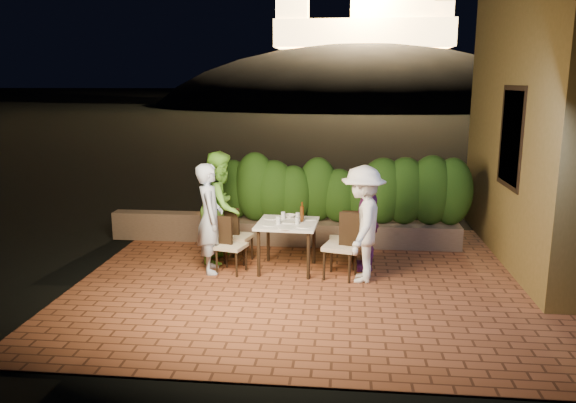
# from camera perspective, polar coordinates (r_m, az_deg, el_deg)

# --- Properties ---
(ground) EXTENTS (400.00, 400.00, 0.00)m
(ground) POSITION_cam_1_polar(r_m,az_deg,el_deg) (7.87, 3.40, -9.17)
(ground) COLOR black
(ground) RESTS_ON ground
(terrace_floor) EXTENTS (7.00, 6.00, 0.15)m
(terrace_floor) POSITION_cam_1_polar(r_m,az_deg,el_deg) (8.36, 3.55, -8.27)
(terrace_floor) COLOR brown
(terrace_floor) RESTS_ON ground
(building_wall) EXTENTS (1.60, 5.00, 5.00)m
(building_wall) POSITION_cam_1_polar(r_m,az_deg,el_deg) (9.90, 25.74, 9.02)
(building_wall) COLOR olive
(building_wall) RESTS_ON ground
(window_pane) EXTENTS (0.08, 1.00, 1.40)m
(window_pane) POSITION_cam_1_polar(r_m,az_deg,el_deg) (9.22, 21.90, 6.07)
(window_pane) COLOR black
(window_pane) RESTS_ON building_wall
(window_frame) EXTENTS (0.06, 1.15, 1.55)m
(window_frame) POSITION_cam_1_polar(r_m,az_deg,el_deg) (9.22, 21.84, 6.07)
(window_frame) COLOR black
(window_frame) RESTS_ON building_wall
(planter) EXTENTS (4.20, 0.55, 0.40)m
(planter) POSITION_cam_1_polar(r_m,az_deg,el_deg) (9.98, 5.15, -3.21)
(planter) COLOR brown
(planter) RESTS_ON ground
(hedge) EXTENTS (4.00, 0.70, 1.10)m
(hedge) POSITION_cam_1_polar(r_m,az_deg,el_deg) (9.81, 5.24, 1.01)
(hedge) COLOR #1D3D10
(hedge) RESTS_ON planter
(parapet) EXTENTS (2.20, 0.30, 0.50)m
(parapet) POSITION_cam_1_polar(r_m,az_deg,el_deg) (10.44, -11.55, -2.45)
(parapet) COLOR brown
(parapet) RESTS_ON ground
(hill) EXTENTS (52.00, 40.00, 22.00)m
(hill) POSITION_cam_1_polar(r_m,az_deg,el_deg) (67.69, 7.35, 6.31)
(hill) COLOR black
(hill) RESTS_ON ground
(fortress) EXTENTS (26.00, 8.00, 8.00)m
(fortress) POSITION_cam_1_polar(r_m,az_deg,el_deg) (67.78, 7.69, 18.59)
(fortress) COLOR #FFCC7A
(fortress) RESTS_ON hill
(dining_table) EXTENTS (0.94, 0.94, 0.75)m
(dining_table) POSITION_cam_1_polar(r_m,az_deg,el_deg) (8.57, -0.07, -4.56)
(dining_table) COLOR white
(dining_table) RESTS_ON ground
(plate_nw) EXTENTS (0.20, 0.20, 0.01)m
(plate_nw) POSITION_cam_1_polar(r_m,az_deg,el_deg) (8.31, -1.93, -2.36)
(plate_nw) COLOR white
(plate_nw) RESTS_ON dining_table
(plate_sw) EXTENTS (0.23, 0.23, 0.01)m
(plate_sw) POSITION_cam_1_polar(r_m,az_deg,el_deg) (8.71, -1.69, -1.69)
(plate_sw) COLOR white
(plate_sw) RESTS_ON dining_table
(plate_ne) EXTENTS (0.22, 0.22, 0.01)m
(plate_ne) POSITION_cam_1_polar(r_m,az_deg,el_deg) (8.21, 1.57, -2.55)
(plate_ne) COLOR white
(plate_ne) RESTS_ON dining_table
(plate_se) EXTENTS (0.20, 0.20, 0.01)m
(plate_se) POSITION_cam_1_polar(r_m,az_deg,el_deg) (8.66, 2.24, -1.77)
(plate_se) COLOR white
(plate_se) RESTS_ON dining_table
(plate_centre) EXTENTS (0.23, 0.23, 0.01)m
(plate_centre) POSITION_cam_1_polar(r_m,az_deg,el_deg) (8.46, -0.05, -2.09)
(plate_centre) COLOR white
(plate_centre) RESTS_ON dining_table
(plate_front) EXTENTS (0.24, 0.24, 0.01)m
(plate_front) POSITION_cam_1_polar(r_m,az_deg,el_deg) (8.13, -0.15, -2.69)
(plate_front) COLOR white
(plate_front) RESTS_ON dining_table
(glass_nw) EXTENTS (0.07, 0.07, 0.12)m
(glass_nw) POSITION_cam_1_polar(r_m,az_deg,el_deg) (8.35, -1.01, -1.91)
(glass_nw) COLOR silver
(glass_nw) RESTS_ON dining_table
(glass_sw) EXTENTS (0.07, 0.07, 0.11)m
(glass_sw) POSITION_cam_1_polar(r_m,az_deg,el_deg) (8.66, -0.50, -1.42)
(glass_sw) COLOR silver
(glass_sw) RESTS_ON dining_table
(glass_ne) EXTENTS (0.06, 0.06, 0.10)m
(glass_ne) POSITION_cam_1_polar(r_m,az_deg,el_deg) (8.36, 0.93, -1.95)
(glass_ne) COLOR silver
(glass_ne) RESTS_ON dining_table
(glass_se) EXTENTS (0.07, 0.07, 0.11)m
(glass_se) POSITION_cam_1_polar(r_m,az_deg,el_deg) (8.61, 0.99, -1.50)
(glass_se) COLOR silver
(glass_se) RESTS_ON dining_table
(beer_bottle) EXTENTS (0.06, 0.06, 0.30)m
(beer_bottle) POSITION_cam_1_polar(r_m,az_deg,el_deg) (8.49, 1.43, -1.05)
(beer_bottle) COLOR #4A250C
(beer_bottle) RESTS_ON dining_table
(bowl) EXTENTS (0.24, 0.24, 0.04)m
(bowl) POSITION_cam_1_polar(r_m,az_deg,el_deg) (8.77, 0.18, -1.48)
(bowl) COLOR white
(bowl) RESTS_ON dining_table
(chair_left_front) EXTENTS (0.49, 0.49, 0.86)m
(chair_left_front) POSITION_cam_1_polar(r_m,az_deg,el_deg) (8.48, -5.80, -4.41)
(chair_left_front) COLOR black
(chair_left_front) RESTS_ON ground
(chair_left_back) EXTENTS (0.49, 0.49, 0.88)m
(chair_left_back) POSITION_cam_1_polar(r_m,az_deg,el_deg) (8.96, -5.10, -3.43)
(chair_left_back) COLOR black
(chair_left_back) RESTS_ON ground
(chair_right_front) EXTENTS (0.56, 0.56, 0.99)m
(chair_right_front) POSITION_cam_1_polar(r_m,az_deg,el_deg) (8.23, 5.35, -4.43)
(chair_right_front) COLOR black
(chair_right_front) RESTS_ON ground
(chair_right_back) EXTENTS (0.42, 0.42, 0.90)m
(chair_right_back) POSITION_cam_1_polar(r_m,az_deg,el_deg) (8.72, 5.60, -3.81)
(chair_right_back) COLOR black
(chair_right_back) RESTS_ON ground
(diner_blue) EXTENTS (0.54, 0.69, 1.66)m
(diner_blue) POSITION_cam_1_polar(r_m,az_deg,el_deg) (8.46, -7.95, -1.70)
(diner_blue) COLOR silver
(diner_blue) RESTS_ON ground
(diner_green) EXTENTS (0.69, 0.87, 1.77)m
(diner_green) POSITION_cam_1_polar(r_m,az_deg,el_deg) (8.97, -6.83, -0.52)
(diner_green) COLOR #72CA3F
(diner_green) RESTS_ON ground
(diner_white) EXTENTS (0.77, 1.16, 1.68)m
(diner_white) POSITION_cam_1_polar(r_m,az_deg,el_deg) (8.08, 7.58, -2.28)
(diner_white) COLOR white
(diner_white) RESTS_ON ground
(diner_purple) EXTENTS (0.46, 0.91, 1.49)m
(diner_purple) POSITION_cam_1_polar(r_m,az_deg,el_deg) (8.62, 8.02, -2.03)
(diner_purple) COLOR #6F2777
(diner_purple) RESTS_ON ground
(parapet_lamp) EXTENTS (0.10, 0.10, 0.14)m
(parapet_lamp) POSITION_cam_1_polar(r_m,az_deg,el_deg) (10.18, -7.93, -0.83)
(parapet_lamp) COLOR orange
(parapet_lamp) RESTS_ON parapet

